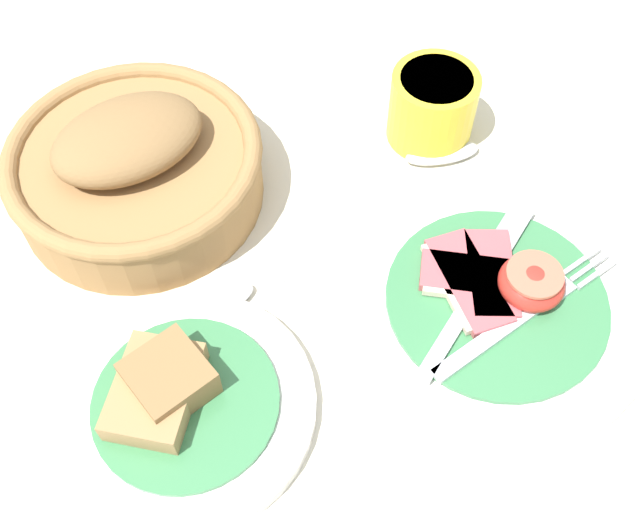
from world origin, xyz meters
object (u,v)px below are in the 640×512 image
object	(u,v)px
sugar_cup	(432,105)
teaspoon_near_cup	(470,149)
breakfast_plate	(496,300)
teaspoon_by_saucer	(244,291)
bread_basket	(136,166)
bread_plate	(181,401)

from	to	relation	value
sugar_cup	teaspoon_near_cup	distance (m)	0.05
breakfast_plate	teaspoon_by_saucer	distance (m)	0.20
bread_basket	teaspoon_by_saucer	size ratio (longest dim) A/B	1.14
teaspoon_near_cup	sugar_cup	bearing A→B (deg)	-45.78
bread_plate	teaspoon_by_saucer	xyz separation A→B (m)	(0.06, 0.09, -0.01)
bread_basket	bread_plate	bearing A→B (deg)	-89.25
bread_plate	sugar_cup	xyz separation A→B (m)	(0.27, 0.22, 0.02)
breakfast_plate	sugar_cup	size ratio (longest dim) A/B	3.09
bread_plate	bread_basket	xyz separation A→B (m)	(-0.00, 0.21, 0.03)
sugar_cup	teaspoon_by_saucer	bearing A→B (deg)	-147.19
bread_basket	teaspoon_near_cup	xyz separation A→B (m)	(0.30, -0.03, -0.03)
teaspoon_near_cup	bread_basket	bearing A→B (deg)	-3.18
teaspoon_by_saucer	bread_basket	bearing A→B (deg)	-76.38
bread_plate	teaspoon_by_saucer	bearing A→B (deg)	53.38
sugar_cup	teaspoon_near_cup	world-z (taller)	sugar_cup
bread_plate	teaspoon_near_cup	bearing A→B (deg)	31.86
breakfast_plate	bread_basket	xyz separation A→B (m)	(-0.26, 0.19, 0.03)
bread_plate	sugar_cup	size ratio (longest dim) A/B	2.40
bread_plate	teaspoon_by_saucer	world-z (taller)	bread_plate
breakfast_plate	bread_plate	size ratio (longest dim) A/B	1.29
bread_plate	breakfast_plate	bearing A→B (deg)	5.04
sugar_cup	teaspoon_near_cup	size ratio (longest dim) A/B	0.41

